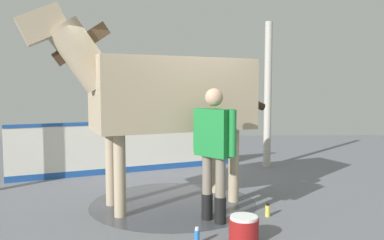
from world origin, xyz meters
The scene contains 9 objects.
ground_plane centered at (0.00, 0.00, -0.01)m, with size 16.00×16.00×0.02m, color slate.
wet_patch centered at (-0.26, -0.05, 0.00)m, with size 2.48×2.48×0.00m, color #42444C.
barrier_wall centered at (1.95, 0.82, 0.49)m, with size 1.81×4.48×1.06m.
roof_post_far centered at (2.39, -2.09, 1.57)m, with size 0.16×0.16×3.15m, color #B7B2A8.
horse centered at (-0.31, 0.07, 1.64)m, with size 1.79×3.50×2.80m.
handler centered at (-1.08, -0.57, 1.00)m, with size 0.52×0.51×1.72m.
wash_bucket centered at (-1.77, -0.84, 0.15)m, with size 0.34×0.34×0.30m.
bottle_shampoo centered at (-0.92, -1.32, 0.08)m, with size 0.06×0.06×0.18m.
bottle_spray centered at (-1.80, -0.32, 0.09)m, with size 0.06×0.06×0.19m.
Camera 1 is at (-5.92, -0.10, 1.71)m, focal length 35.97 mm.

